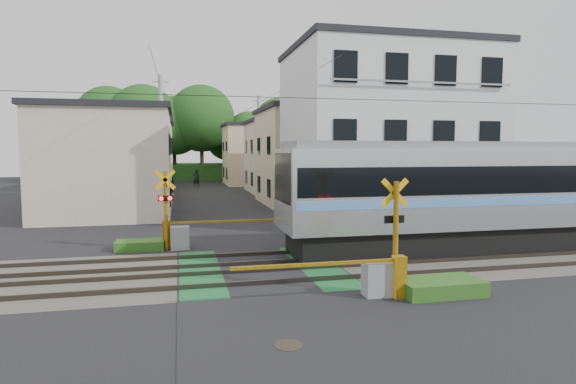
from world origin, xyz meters
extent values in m
plane|color=black|center=(0.00, 0.00, 0.00)|extent=(120.00, 120.00, 0.00)
cube|color=#47423A|center=(0.00, 0.00, 0.00)|extent=(120.00, 6.00, 0.00)
cube|color=black|center=(0.00, 0.00, 0.01)|extent=(5.20, 120.00, 0.00)
cube|color=#145126|center=(-1.90, 0.00, 0.01)|extent=(1.30, 6.00, 0.00)
cube|color=#145126|center=(1.90, 0.00, 0.01)|extent=(1.30, 6.00, 0.00)
cube|color=#3F3833|center=(0.00, -1.90, 0.07)|extent=(120.00, 0.08, 0.14)
cube|color=#3F3833|center=(0.00, -0.50, 0.07)|extent=(120.00, 0.08, 0.14)
cube|color=#3F3833|center=(0.00, 0.50, 0.07)|extent=(120.00, 0.08, 0.14)
cube|color=#3F3833|center=(0.00, 1.90, 0.07)|extent=(120.00, 0.08, 0.14)
cube|color=black|center=(10.92, 1.20, 0.50)|extent=(19.03, 2.62, 0.99)
cube|color=black|center=(3.98, 1.20, 0.33)|extent=(2.64, 2.42, 0.66)
cube|color=silver|center=(10.92, 1.20, 2.42)|extent=(19.82, 3.08, 2.86)
cube|color=black|center=(10.92, 1.20, 2.77)|extent=(19.50, 3.12, 0.97)
cube|color=#538BD3|center=(10.92, 1.20, 2.02)|extent=(19.62, 3.11, 0.31)
cube|color=slate|center=(10.92, 1.20, 3.99)|extent=(19.42, 2.53, 0.26)
cube|color=black|center=(1.06, 1.20, 2.85)|extent=(0.10, 2.65, 1.72)
cylinder|color=#F0AD0C|center=(3.00, -3.60, 1.50)|extent=(0.14, 0.14, 3.00)
cube|color=#F0AD0C|center=(3.00, -3.50, 2.70)|extent=(0.77, 0.05, 0.77)
cube|color=#F0AD0C|center=(3.00, -3.50, 2.70)|extent=(0.77, 0.05, 0.77)
cube|color=black|center=(3.00, -3.50, 2.00)|extent=(0.55, 0.05, 0.20)
sphere|color=#FF0C07|center=(2.84, -3.44, 2.00)|extent=(0.16, 0.16, 0.16)
sphere|color=#FF0C07|center=(3.16, -3.44, 2.00)|extent=(0.16, 0.16, 0.16)
cube|color=gray|center=(2.50, -3.60, 0.45)|extent=(0.70, 0.50, 0.90)
cube|color=#F0AD0C|center=(3.00, -3.85, 0.55)|extent=(0.30, 0.30, 1.10)
cube|color=#F0AD0C|center=(0.75, -3.85, 1.00)|extent=(4.20, 0.08, 0.08)
cylinder|color=#F0AD0C|center=(-3.00, 3.60, 1.50)|extent=(0.14, 0.14, 3.00)
cube|color=#F0AD0C|center=(-3.00, 3.50, 2.70)|extent=(0.77, 0.05, 0.77)
cube|color=#F0AD0C|center=(-3.00, 3.50, 2.70)|extent=(0.77, 0.05, 0.77)
cube|color=black|center=(-3.00, 3.50, 2.00)|extent=(0.55, 0.05, 0.20)
sphere|color=#FF0C07|center=(-3.16, 3.44, 2.00)|extent=(0.16, 0.16, 0.16)
sphere|color=#FF0C07|center=(-2.84, 3.44, 2.00)|extent=(0.16, 0.16, 0.16)
cube|color=gray|center=(-2.50, 3.60, 0.45)|extent=(0.70, 0.50, 0.90)
cube|color=#F0AD0C|center=(-3.00, 3.85, 0.55)|extent=(0.30, 0.30, 1.10)
cube|color=#F0AD0C|center=(-0.75, 3.85, 1.00)|extent=(4.20, 0.08, 0.08)
cube|color=silver|center=(8.50, 9.50, 4.50)|extent=(10.00, 8.00, 9.00)
cube|color=black|center=(8.50, 9.50, 9.15)|extent=(10.20, 8.16, 0.30)
cube|color=black|center=(4.80, 5.47, 1.50)|extent=(1.10, 0.06, 1.40)
cube|color=black|center=(7.25, 5.47, 1.50)|extent=(1.10, 0.06, 1.40)
cube|color=black|center=(9.70, 5.47, 1.50)|extent=(1.10, 0.06, 1.40)
cube|color=black|center=(12.15, 5.47, 1.50)|extent=(1.10, 0.06, 1.40)
cube|color=gray|center=(8.50, 5.25, 0.90)|extent=(9.00, 0.06, 0.08)
cube|color=black|center=(4.80, 5.47, 4.50)|extent=(1.10, 0.06, 1.40)
cube|color=black|center=(7.25, 5.47, 4.50)|extent=(1.10, 0.06, 1.40)
cube|color=black|center=(9.70, 5.47, 4.50)|extent=(1.10, 0.06, 1.40)
cube|color=black|center=(12.15, 5.47, 4.50)|extent=(1.10, 0.06, 1.40)
cube|color=gray|center=(8.50, 5.25, 3.90)|extent=(9.00, 0.06, 0.08)
cube|color=black|center=(4.80, 5.47, 7.50)|extent=(1.10, 0.06, 1.40)
cube|color=black|center=(7.25, 5.47, 7.50)|extent=(1.10, 0.06, 1.40)
cube|color=black|center=(9.70, 5.47, 7.50)|extent=(1.10, 0.06, 1.40)
cube|color=black|center=(12.15, 5.47, 7.50)|extent=(1.10, 0.06, 1.40)
cube|color=gray|center=(8.50, 5.25, 6.90)|extent=(9.00, 0.06, 0.08)
cube|color=beige|center=(-6.50, 14.00, 3.00)|extent=(7.00, 7.00, 6.00)
cube|color=black|center=(-6.50, 14.00, 6.15)|extent=(7.35, 7.35, 0.30)
cube|color=black|center=(-2.97, 12.25, 1.30)|extent=(0.06, 1.00, 1.20)
cube|color=black|center=(-2.97, 15.75, 1.30)|extent=(0.06, 1.00, 1.20)
cube|color=black|center=(-2.97, 12.25, 4.10)|extent=(0.06, 1.00, 1.20)
cube|color=black|center=(-2.97, 15.75, 4.10)|extent=(0.06, 1.00, 1.20)
cube|color=#CCBA90|center=(6.80, 18.00, 3.25)|extent=(7.00, 8.00, 6.50)
cube|color=black|center=(6.80, 18.00, 6.65)|extent=(7.35, 8.40, 0.30)
cube|color=black|center=(3.27, 16.00, 1.30)|extent=(0.06, 1.00, 1.20)
cube|color=black|center=(3.27, 20.00, 1.30)|extent=(0.06, 1.00, 1.20)
cube|color=black|center=(3.27, 16.00, 4.10)|extent=(0.06, 1.00, 1.20)
cube|color=black|center=(3.27, 20.00, 4.10)|extent=(0.06, 1.00, 1.20)
cube|color=beige|center=(-7.00, 23.00, 2.90)|extent=(8.00, 7.00, 5.80)
cube|color=black|center=(-7.00, 23.00, 5.95)|extent=(8.40, 7.35, 0.30)
cube|color=black|center=(-2.97, 21.25, 1.30)|extent=(0.06, 1.00, 1.20)
cube|color=black|center=(-2.97, 24.75, 1.30)|extent=(0.06, 1.00, 1.20)
cube|color=black|center=(-2.97, 21.25, 4.10)|extent=(0.06, 1.00, 1.20)
cube|color=black|center=(-2.97, 24.75, 4.10)|extent=(0.06, 1.00, 1.20)
cube|color=beige|center=(7.20, 28.00, 3.10)|extent=(7.00, 7.00, 6.20)
cube|color=black|center=(7.20, 28.00, 6.35)|extent=(7.35, 7.35, 0.30)
cube|color=black|center=(3.67, 26.25, 1.30)|extent=(0.06, 1.00, 1.20)
cube|color=black|center=(3.67, 29.75, 1.30)|extent=(0.06, 1.00, 1.20)
cube|color=black|center=(3.67, 26.25, 4.10)|extent=(0.06, 1.00, 1.20)
cube|color=black|center=(3.67, 29.75, 4.10)|extent=(0.06, 1.00, 1.20)
cube|color=#CCBA90|center=(-6.80, 33.00, 3.00)|extent=(7.00, 8.00, 6.00)
cube|color=black|center=(-6.80, 33.00, 6.15)|extent=(7.35, 8.40, 0.30)
cube|color=black|center=(-3.27, 31.00, 1.30)|extent=(0.06, 1.00, 1.20)
cube|color=black|center=(-3.27, 35.00, 1.30)|extent=(0.06, 1.00, 1.20)
cube|color=black|center=(-3.27, 31.00, 4.10)|extent=(0.06, 1.00, 1.20)
cube|color=black|center=(-3.27, 35.00, 4.10)|extent=(0.06, 1.00, 1.20)
cube|color=#CCBA90|center=(6.50, 38.00, 3.20)|extent=(8.00, 7.00, 6.40)
cube|color=black|center=(6.50, 38.00, 6.55)|extent=(8.40, 7.35, 0.30)
cube|color=black|center=(2.47, 36.25, 1.30)|extent=(0.06, 1.00, 1.20)
cube|color=black|center=(2.47, 39.75, 1.30)|extent=(0.06, 1.00, 1.20)
cube|color=black|center=(2.47, 36.25, 4.10)|extent=(0.06, 1.00, 1.20)
cube|color=black|center=(2.47, 39.75, 4.10)|extent=(0.06, 1.00, 1.20)
cube|color=#1F4C19|center=(0.00, 50.00, 1.00)|extent=(40.00, 10.00, 2.00)
cylinder|color=#332114|center=(-14.72, 49.30, 2.30)|extent=(0.50, 0.50, 4.60)
sphere|color=#1F4C19|center=(-14.72, 49.30, 5.99)|extent=(6.45, 6.45, 6.45)
cylinder|color=#332114|center=(-10.90, 48.83, 2.93)|extent=(0.50, 0.50, 5.87)
sphere|color=#1F4C19|center=(-10.90, 48.83, 7.63)|extent=(8.22, 8.22, 8.22)
cylinder|color=#332114|center=(-6.59, 46.49, 2.94)|extent=(0.50, 0.50, 5.89)
sphere|color=#1F4C19|center=(-6.59, 46.49, 7.65)|extent=(8.24, 8.24, 8.24)
cylinder|color=#332114|center=(-2.99, 47.11, 2.63)|extent=(0.50, 0.50, 5.26)
sphere|color=#1F4C19|center=(-2.99, 47.11, 6.84)|extent=(7.36, 7.36, 7.36)
cylinder|color=#332114|center=(0.37, 46.34, 2.97)|extent=(0.50, 0.50, 5.95)
sphere|color=#1F4C19|center=(0.37, 46.34, 7.73)|extent=(8.33, 8.33, 8.33)
cylinder|color=#332114|center=(3.88, 49.47, 2.03)|extent=(0.50, 0.50, 4.06)
sphere|color=#1F4C19|center=(3.88, 49.47, 5.27)|extent=(5.68, 5.68, 5.68)
cylinder|color=#332114|center=(6.33, 46.11, 2.18)|extent=(0.50, 0.50, 4.36)
sphere|color=#1F4C19|center=(6.33, 46.11, 5.67)|extent=(6.11, 6.11, 6.11)
cylinder|color=#332114|center=(10.47, 46.24, 2.65)|extent=(0.50, 0.50, 5.30)
sphere|color=#1F4C19|center=(10.47, 46.24, 6.89)|extent=(7.42, 7.42, 7.42)
cylinder|color=#332114|center=(14.01, 50.72, 2.51)|extent=(0.50, 0.50, 5.03)
sphere|color=#1F4C19|center=(14.01, 50.72, 6.53)|extent=(7.04, 7.04, 7.04)
cube|color=black|center=(6.00, 1.20, 5.60)|extent=(60.00, 0.02, 0.02)
cylinder|color=#A5A5A0|center=(-3.40, 13.00, 4.00)|extent=(0.26, 0.26, 8.00)
cube|color=#A5A5A0|center=(-3.40, 13.00, 7.60)|extent=(0.90, 0.08, 0.08)
cylinder|color=#A5A5A0|center=(3.60, 22.00, 4.00)|extent=(0.26, 0.26, 8.00)
cube|color=#A5A5A0|center=(3.60, 22.00, 7.60)|extent=(0.90, 0.08, 0.08)
cylinder|color=#A5A5A0|center=(-3.40, 34.00, 4.00)|extent=(0.26, 0.26, 8.00)
cube|color=#A5A5A0|center=(-3.40, 34.00, 7.60)|extent=(0.90, 0.08, 0.08)
cube|color=black|center=(-3.40, 23.50, 7.40)|extent=(0.02, 42.00, 0.02)
cube|color=black|center=(3.60, 23.50, 7.40)|extent=(0.02, 42.00, 0.02)
imported|color=black|center=(-0.72, 35.90, 0.93)|extent=(0.72, 0.51, 1.86)
cylinder|color=#2D261E|center=(-0.47, -6.22, 0.01)|extent=(0.58, 0.58, 0.02)
cube|color=#2D5E1E|center=(4.20, -3.80, 0.20)|extent=(2.20, 1.20, 0.40)
cube|color=#2D5E1E|center=(-4.00, 3.90, 0.18)|extent=(1.80, 1.00, 0.36)
cube|color=#2D5E1E|center=(4.60, 3.20, 0.15)|extent=(1.50, 0.90, 0.30)
camera|label=1|loc=(-2.49, -15.07, 3.81)|focal=30.00mm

